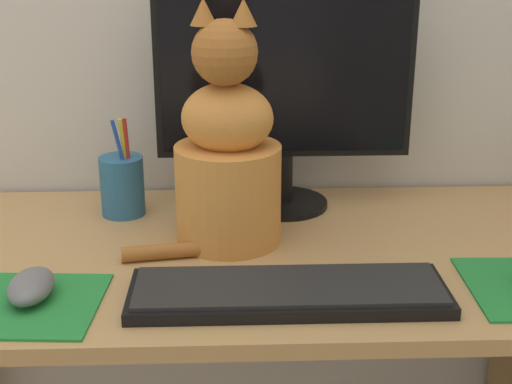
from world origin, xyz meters
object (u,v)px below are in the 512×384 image
(computer_mouse_left, at_px, (31,286))
(cat, at_px, (227,156))
(pen_cup, at_px, (122,185))
(monitor, at_px, (284,89))
(keyboard, at_px, (288,292))

(computer_mouse_left, relative_size, cat, 0.26)
(pen_cup, bearing_deg, computer_mouse_left, -104.29)
(cat, bearing_deg, monitor, 67.85)
(cat, bearing_deg, computer_mouse_left, -132.96)
(pen_cup, bearing_deg, keyboard, -50.71)
(keyboard, bearing_deg, monitor, 86.84)
(monitor, height_order, computer_mouse_left, monitor)
(monitor, distance_m, cat, 0.21)
(cat, height_order, pen_cup, cat)
(computer_mouse_left, xyz_separation_m, pen_cup, (0.08, 0.33, 0.03))
(monitor, bearing_deg, pen_cup, -174.27)
(monitor, xyz_separation_m, cat, (-0.10, -0.16, -0.08))
(keyboard, distance_m, computer_mouse_left, 0.36)
(computer_mouse_left, distance_m, pen_cup, 0.34)
(keyboard, bearing_deg, pen_cup, 129.07)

